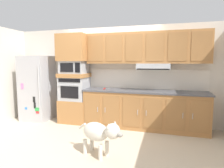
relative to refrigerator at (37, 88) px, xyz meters
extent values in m
plane|color=beige|center=(2.06, -0.68, -0.88)|extent=(9.60, 9.60, 0.00)
cube|color=beige|center=(2.06, 0.43, 0.37)|extent=(6.20, 0.12, 2.50)
cube|color=#ADADB2|center=(0.00, 0.00, 0.00)|extent=(0.76, 0.70, 1.76)
cylinder|color=silver|center=(0.33, -0.37, 0.10)|extent=(0.02, 0.02, 1.10)
cube|color=green|center=(0.23, -0.35, -0.51)|extent=(0.12, 0.01, 0.10)
cube|color=black|center=(0.15, -0.35, -0.25)|extent=(0.07, 0.01, 0.15)
cube|color=red|center=(0.24, -0.35, -0.59)|extent=(0.10, 0.01, 0.07)
cube|color=pink|center=(-0.20, -0.35, 0.08)|extent=(0.08, 0.01, 0.16)
cube|color=#337FDB|center=(-0.11, -0.35, -0.50)|extent=(0.07, 0.01, 0.06)
cube|color=black|center=(0.16, -0.35, -0.41)|extent=(0.06, 0.01, 0.16)
cube|color=#A8703D|center=(1.11, 0.07, -0.58)|extent=(0.74, 0.62, 0.60)
cube|color=#A8AAAF|center=(1.11, 0.07, 0.02)|extent=(0.70, 0.58, 0.60)
cube|color=black|center=(1.11, -0.23, -0.04)|extent=(0.49, 0.01, 0.30)
cube|color=black|center=(1.11, -0.23, 0.26)|extent=(0.59, 0.01, 0.09)
cylinder|color=#A8AAAF|center=(1.11, -0.25, 0.16)|extent=(0.56, 0.02, 0.02)
cube|color=#A8703D|center=(1.11, 0.07, 0.37)|extent=(0.74, 0.62, 0.10)
cube|color=#A8AAAF|center=(1.11, 0.07, 0.58)|extent=(0.64, 0.53, 0.32)
cube|color=black|center=(1.04, -0.20, 0.58)|extent=(0.35, 0.01, 0.22)
cube|color=black|center=(1.34, -0.20, 0.58)|extent=(0.13, 0.01, 0.24)
cube|color=#A8703D|center=(1.11, 0.07, 1.08)|extent=(0.74, 0.62, 0.68)
cube|color=#A8703D|center=(2.93, 0.07, -0.44)|extent=(2.90, 0.60, 0.88)
cube|color=#9A6738|center=(1.72, -0.24, -0.42)|extent=(0.41, 0.01, 0.70)
cylinder|color=#BCBCC1|center=(1.87, -0.25, -0.42)|extent=(0.01, 0.01, 0.12)
cube|color=#9A6738|center=(2.21, -0.24, -0.42)|extent=(0.41, 0.01, 0.70)
cylinder|color=#BCBCC1|center=(2.06, -0.25, -0.42)|extent=(0.01, 0.01, 0.12)
cube|color=#9A6738|center=(2.69, -0.24, -0.42)|extent=(0.41, 0.01, 0.70)
cylinder|color=#BCBCC1|center=(2.84, -0.25, -0.42)|extent=(0.01, 0.01, 0.12)
cube|color=#9A6738|center=(3.17, -0.24, -0.42)|extent=(0.41, 0.01, 0.70)
cylinder|color=#BCBCC1|center=(3.03, -0.25, -0.42)|extent=(0.01, 0.01, 0.12)
cube|color=#9A6738|center=(3.66, -0.24, -0.42)|extent=(0.41, 0.01, 0.70)
cylinder|color=#BCBCC1|center=(3.80, -0.25, -0.42)|extent=(0.01, 0.01, 0.12)
cube|color=#9A6738|center=(4.14, -0.24, -0.42)|extent=(0.41, 0.01, 0.70)
cylinder|color=#BCBCC1|center=(4.00, -0.25, -0.42)|extent=(0.01, 0.01, 0.12)
cube|color=#4C4C51|center=(2.93, 0.07, 0.02)|extent=(2.94, 0.64, 0.04)
cube|color=silver|center=(2.93, 0.36, 0.29)|extent=(2.94, 0.02, 0.50)
cube|color=#A8703D|center=(2.93, 0.20, 1.05)|extent=(2.90, 0.34, 0.74)
cube|color=#A8AAAF|center=(3.14, 0.13, 0.61)|extent=(0.76, 0.48, 0.14)
cube|color=black|center=(3.14, -0.09, 0.56)|extent=(0.72, 0.04, 0.02)
cube|color=#9A6738|center=(1.72, 0.02, 1.05)|extent=(0.41, 0.01, 0.63)
cube|color=#9A6738|center=(2.21, 0.02, 1.05)|extent=(0.41, 0.01, 0.63)
cube|color=#9A6738|center=(2.69, 0.02, 1.05)|extent=(0.41, 0.01, 0.63)
cube|color=#9A6738|center=(3.17, 0.02, 1.05)|extent=(0.41, 0.01, 0.63)
cube|color=#9A6738|center=(3.66, 0.02, 1.05)|extent=(0.41, 0.01, 0.63)
cube|color=#9A6738|center=(4.14, 0.02, 1.05)|extent=(0.41, 0.01, 0.63)
cylinder|color=red|center=(1.96, 0.02, 0.05)|extent=(0.03, 0.10, 0.03)
cylinder|color=silver|center=(2.07, 0.02, 0.05)|extent=(0.01, 0.12, 0.01)
ellipsoid|color=beige|center=(2.30, -1.52, -0.46)|extent=(0.57, 0.47, 0.31)
sphere|color=beige|center=(2.64, -1.65, -0.38)|extent=(0.25, 0.25, 0.25)
ellipsoid|color=gray|center=(2.75, -1.70, -0.40)|extent=(0.16, 0.14, 0.09)
cone|color=beige|center=(2.65, -1.57, -0.27)|extent=(0.07, 0.07, 0.08)
cone|color=beige|center=(2.59, -1.73, -0.27)|extent=(0.07, 0.07, 0.08)
cylinder|color=beige|center=(2.00, -1.41, -0.43)|extent=(0.18, 0.10, 0.14)
cylinder|color=beige|center=(2.50, -1.51, -0.75)|extent=(0.07, 0.07, 0.26)
cylinder|color=beige|center=(2.44, -1.67, -0.75)|extent=(0.07, 0.07, 0.26)
cylinder|color=beige|center=(2.17, -1.38, -0.75)|extent=(0.07, 0.07, 0.26)
cylinder|color=beige|center=(2.11, -1.54, -0.75)|extent=(0.07, 0.07, 0.26)
camera|label=1|loc=(3.40, -4.39, 0.70)|focal=29.95mm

